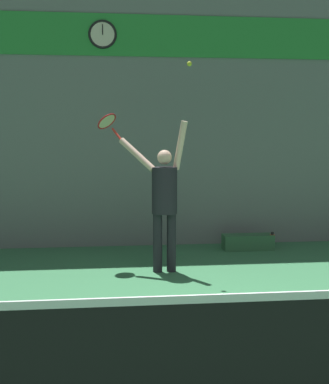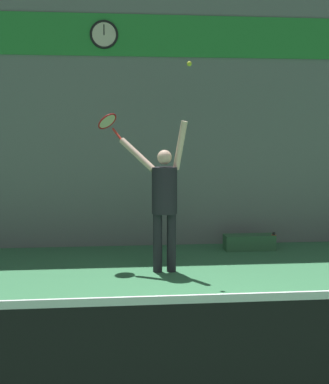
% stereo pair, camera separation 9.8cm
% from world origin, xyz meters
% --- Properties ---
extents(ground_plane, '(18.00, 18.00, 0.00)m').
position_xyz_m(ground_plane, '(0.00, 0.00, 0.00)').
color(ground_plane, '#387A4C').
extents(back_wall, '(18.00, 0.10, 5.00)m').
position_xyz_m(back_wall, '(0.00, 4.80, 2.50)').
color(back_wall, slate).
rests_on(back_wall, ground_plane).
extents(sponsor_banner, '(7.30, 0.02, 0.69)m').
position_xyz_m(sponsor_banner, '(0.00, 4.74, 3.58)').
color(sponsor_banner, '#288C38').
extents(scoreboard_clock, '(0.47, 0.04, 0.47)m').
position_xyz_m(scoreboard_clock, '(-1.29, 4.72, 3.58)').
color(scoreboard_clock, beige).
extents(court_net, '(6.84, 0.07, 1.06)m').
position_xyz_m(court_net, '(0.00, -1.36, 0.50)').
color(court_net, '#333333').
rests_on(court_net, ground_plane).
extents(tennis_player, '(0.95, 0.57, 2.11)m').
position_xyz_m(tennis_player, '(-0.47, 2.91, 1.06)').
color(tennis_player, black).
rests_on(tennis_player, ground_plane).
extents(tennis_racket, '(0.41, 0.39, 0.40)m').
position_xyz_m(tennis_racket, '(-1.23, 3.41, 2.09)').
color(tennis_racket, red).
extents(tennis_ball, '(0.07, 0.07, 0.07)m').
position_xyz_m(tennis_ball, '(-0.15, 2.76, 2.86)').
color(tennis_ball, '#CCDB2D').
extents(water_bottle, '(0.09, 0.09, 0.30)m').
position_xyz_m(water_bottle, '(1.50, 4.16, 0.13)').
color(water_bottle, '#D84C19').
rests_on(water_bottle, ground_plane).
extents(equipment_bag, '(0.84, 0.31, 0.25)m').
position_xyz_m(equipment_bag, '(1.10, 4.22, 0.13)').
color(equipment_bag, '#33663F').
rests_on(equipment_bag, ground_plane).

